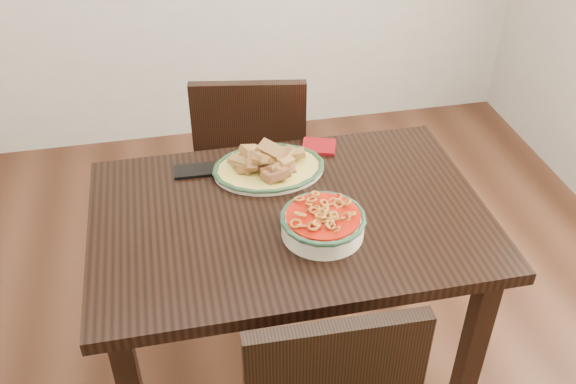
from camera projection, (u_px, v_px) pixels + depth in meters
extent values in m
plane|color=#3B1F12|center=(257.00, 377.00, 2.33)|extent=(3.50, 3.50, 0.00)
cube|color=black|center=(289.00, 218.00, 1.90)|extent=(1.16, 0.78, 0.04)
cube|color=black|center=(471.00, 354.00, 1.97)|extent=(0.06, 0.06, 0.71)
cube|color=black|center=(133.00, 264.00, 2.29)|extent=(0.06, 0.06, 0.71)
cube|color=black|center=(401.00, 227.00, 2.45)|extent=(0.06, 0.06, 0.71)
cube|color=black|center=(252.00, 161.00, 2.68)|extent=(0.48, 0.48, 0.04)
cube|color=black|center=(291.00, 180.00, 2.96)|extent=(0.04, 0.04, 0.41)
cube|color=black|center=(217.00, 182.00, 2.95)|extent=(0.04, 0.04, 0.41)
cube|color=black|center=(294.00, 228.00, 2.68)|extent=(0.04, 0.04, 0.41)
cube|color=black|center=(213.00, 230.00, 2.67)|extent=(0.04, 0.04, 0.41)
cube|color=black|center=(249.00, 136.00, 2.39)|extent=(0.42, 0.11, 0.44)
ellipsoid|color=beige|center=(269.00, 169.00, 2.06)|extent=(0.35, 0.27, 0.02)
ellipsoid|color=gold|center=(269.00, 168.00, 2.05)|extent=(0.34, 0.26, 0.01)
torus|color=#1A3920|center=(269.00, 167.00, 2.05)|extent=(0.27, 0.27, 0.01)
cylinder|color=white|center=(323.00, 225.00, 1.80)|extent=(0.23, 0.23, 0.06)
torus|color=#1A3A25|center=(323.00, 218.00, 1.78)|extent=(0.24, 0.24, 0.02)
cylinder|color=#A41507|center=(323.00, 216.00, 1.78)|extent=(0.21, 0.21, 0.01)
cube|color=black|center=(195.00, 171.00, 2.06)|extent=(0.14, 0.08, 0.01)
cube|color=maroon|center=(319.00, 147.00, 2.17)|extent=(0.13, 0.12, 0.01)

